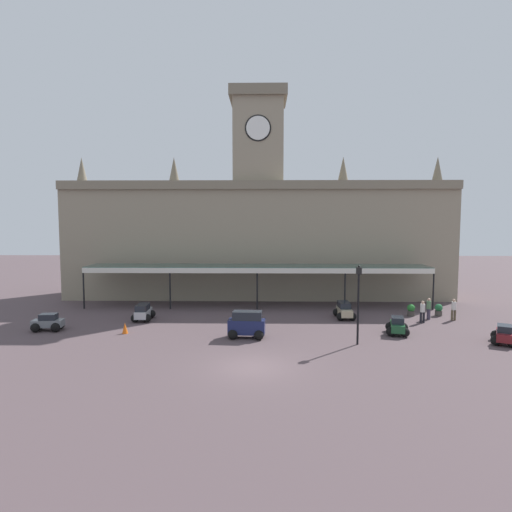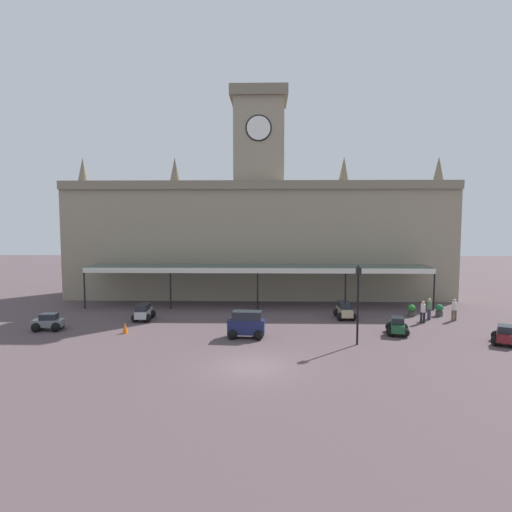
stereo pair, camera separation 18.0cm
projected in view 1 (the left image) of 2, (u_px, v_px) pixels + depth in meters
ground_plane at (253, 367)px, 23.05m from camera, size 140.00×140.00×0.00m
station_building at (258, 232)px, 44.10m from camera, size 37.49×6.85×20.27m
entrance_canopy at (257, 267)px, 38.74m from camera, size 30.25×3.26×3.66m
car_beige_estate at (344, 311)px, 34.33m from camera, size 1.57×2.27×1.27m
car_navy_van at (247, 326)px, 28.68m from camera, size 2.47×1.72×1.77m
car_maroon_sedan at (504, 336)px, 27.36m from camera, size 2.04×2.24×1.19m
car_silver_estate at (143, 313)px, 33.68m from camera, size 1.59×2.28×1.27m
car_grey_sedan at (48, 323)px, 30.58m from camera, size 2.12×1.64×1.19m
car_green_sedan at (397, 327)px, 29.63m from camera, size 1.81×2.20×1.19m
pedestrian_near_entrance at (454, 309)px, 33.61m from camera, size 0.39×0.34×1.67m
pedestrian_beside_cars at (429, 308)px, 33.94m from camera, size 0.34×0.39×1.67m
pedestrian_crossing_forecourt at (422, 311)px, 32.82m from camera, size 0.39×0.34×1.67m
victorian_lamppost at (358, 295)px, 26.96m from camera, size 0.30×0.30×4.97m
traffic_cone at (125, 328)px, 29.80m from camera, size 0.40×0.40×0.75m
planter_forecourt_centre at (439, 310)px, 35.23m from camera, size 0.60×0.60×0.96m
planter_by_canopy at (411, 310)px, 35.12m from camera, size 0.60×0.60×0.96m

